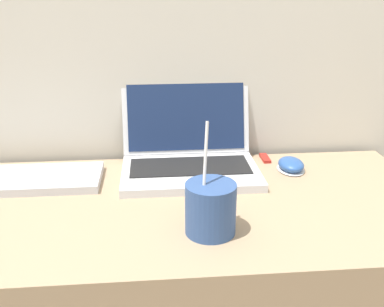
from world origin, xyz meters
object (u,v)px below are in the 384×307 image
at_px(computer_mouse, 291,165).
at_px(external_keyboard, 11,180).
at_px(laptop, 189,152).
at_px(usb_stick, 265,158).
at_px(drink_cup, 211,207).

relative_size(computer_mouse, external_keyboard, 0.21).
height_order(laptop, external_keyboard, laptop).
bearing_deg(laptop, usb_stick, 12.64).
xyz_separation_m(external_keyboard, usb_stick, (0.66, 0.10, -0.01)).
bearing_deg(external_keyboard, laptop, 6.90).
distance_m(laptop, external_keyboard, 0.45).
height_order(laptop, drink_cup, drink_cup).
height_order(computer_mouse, external_keyboard, computer_mouse).
height_order(laptop, computer_mouse, laptop).
xyz_separation_m(drink_cup, computer_mouse, (0.25, 0.29, -0.04)).
distance_m(drink_cup, computer_mouse, 0.38).
bearing_deg(drink_cup, external_keyboard, 149.63).
distance_m(drink_cup, usb_stick, 0.42).
distance_m(laptop, drink_cup, 0.32).
height_order(drink_cup, usb_stick, drink_cup).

